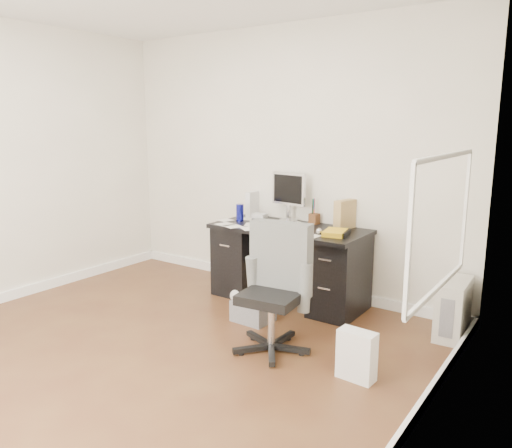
{
  "coord_description": "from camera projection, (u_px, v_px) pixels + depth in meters",
  "views": [
    {
      "loc": [
        2.73,
        -2.4,
        1.74
      ],
      "look_at": [
        0.22,
        1.2,
        0.84
      ],
      "focal_mm": 35.0,
      "sensor_mm": 36.0,
      "label": 1
    }
  ],
  "objects": [
    {
      "name": "ground",
      "position": [
        142.0,
        355.0,
        3.8
      ],
      "size": [
        4.0,
        4.0,
        0.0
      ],
      "primitive_type": "plane",
      "color": "#4C2818",
      "rests_on": "ground"
    },
    {
      "name": "room_shell",
      "position": [
        138.0,
        134.0,
        3.48
      ],
      "size": [
        4.02,
        4.02,
        2.71
      ],
      "color": "beige",
      "rests_on": "ground"
    },
    {
      "name": "desk",
      "position": [
        289.0,
        262.0,
        4.88
      ],
      "size": [
        1.5,
        0.7,
        0.75
      ],
      "color": "black",
      "rests_on": "ground"
    },
    {
      "name": "loose_papers",
      "position": [
        269.0,
        225.0,
        4.88
      ],
      "size": [
        1.1,
        0.6,
        0.0
      ],
      "primitive_type": null,
      "color": "silver",
      "rests_on": "desk"
    },
    {
      "name": "lcd_monitor",
      "position": [
        289.0,
        197.0,
        5.03
      ],
      "size": [
        0.43,
        0.28,
        0.51
      ],
      "primitive_type": null,
      "rotation": [
        0.0,
        0.0,
        -0.14
      ],
      "color": "silver",
      "rests_on": "desk"
    },
    {
      "name": "keyboard",
      "position": [
        278.0,
        224.0,
        4.88
      ],
      "size": [
        0.48,
        0.19,
        0.03
      ],
      "primitive_type": "cube",
      "rotation": [
        0.0,
        0.0,
        -0.06
      ],
      "color": "black",
      "rests_on": "desk"
    },
    {
      "name": "computer_mouse",
      "position": [
        319.0,
        231.0,
        4.48
      ],
      "size": [
        0.07,
        0.07,
        0.06
      ],
      "primitive_type": "sphere",
      "rotation": [
        0.0,
        0.0,
        0.33
      ],
      "color": "silver",
      "rests_on": "desk"
    },
    {
      "name": "travel_mug",
      "position": [
        240.0,
        213.0,
        5.08
      ],
      "size": [
        0.08,
        0.08,
        0.17
      ],
      "primitive_type": "cylinder",
      "rotation": [
        0.0,
        0.0,
        0.01
      ],
      "color": "navy",
      "rests_on": "desk"
    },
    {
      "name": "white_binder",
      "position": [
        253.0,
        204.0,
        5.33
      ],
      "size": [
        0.14,
        0.24,
        0.27
      ],
      "primitive_type": "cube",
      "rotation": [
        0.0,
        0.0,
        0.13
      ],
      "color": "silver",
      "rests_on": "desk"
    },
    {
      "name": "magazine_file",
      "position": [
        345.0,
        214.0,
        4.71
      ],
      "size": [
        0.17,
        0.26,
        0.27
      ],
      "primitive_type": "cube",
      "rotation": [
        0.0,
        0.0,
        -0.24
      ],
      "color": "#987C49",
      "rests_on": "desk"
    },
    {
      "name": "pen_cup",
      "position": [
        314.0,
        211.0,
        4.93
      ],
      "size": [
        0.12,
        0.12,
        0.25
      ],
      "primitive_type": null,
      "rotation": [
        0.0,
        0.0,
        -0.13
      ],
      "color": "brown",
      "rests_on": "desk"
    },
    {
      "name": "yellow_book",
      "position": [
        336.0,
        233.0,
        4.45
      ],
      "size": [
        0.25,
        0.29,
        0.04
      ],
      "primitive_type": "cube",
      "rotation": [
        0.0,
        0.0,
        0.21
      ],
      "color": "yellow",
      "rests_on": "desk"
    },
    {
      "name": "paper_remote",
      "position": [
        284.0,
        233.0,
        4.52
      ],
      "size": [
        0.28,
        0.22,
        0.02
      ],
      "primitive_type": null,
      "rotation": [
        0.0,
        0.0,
        -0.03
      ],
      "color": "silver",
      "rests_on": "desk"
    },
    {
      "name": "office_chair",
      "position": [
        272.0,
        290.0,
        3.78
      ],
      "size": [
        0.62,
        0.62,
        0.99
      ],
      "primitive_type": null,
      "rotation": [
        0.0,
        0.0,
        0.11
      ],
      "color": "#565956",
      "rests_on": "ground"
    },
    {
      "name": "pc_tower",
      "position": [
        453.0,
        308.0,
        4.1
      ],
      "size": [
        0.23,
        0.48,
        0.48
      ],
      "primitive_type": "cube",
      "rotation": [
        0.0,
        0.0,
        0.04
      ],
      "color": "beige",
      "rests_on": "ground"
    },
    {
      "name": "shopping_bag",
      "position": [
        357.0,
        355.0,
        3.41
      ],
      "size": [
        0.27,
        0.2,
        0.35
      ],
      "primitive_type": "cube",
      "rotation": [
        0.0,
        0.0,
        -0.07
      ],
      "color": "white",
      "rests_on": "ground"
    },
    {
      "name": "wicker_basket",
      "position": [
        259.0,
        274.0,
        5.2
      ],
      "size": [
        0.44,
        0.44,
        0.38
      ],
      "primitive_type": "cube",
      "rotation": [
        0.0,
        0.0,
        -0.18
      ],
      "color": "#4D3217",
      "rests_on": "ground"
    },
    {
      "name": "desk_printer",
      "position": [
        253.0,
        310.0,
        4.44
      ],
      "size": [
        0.34,
        0.28,
        0.19
      ],
      "primitive_type": "cube",
      "rotation": [
        0.0,
        0.0,
        -0.03
      ],
      "color": "#5E5E63",
      "rests_on": "ground"
    }
  ]
}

